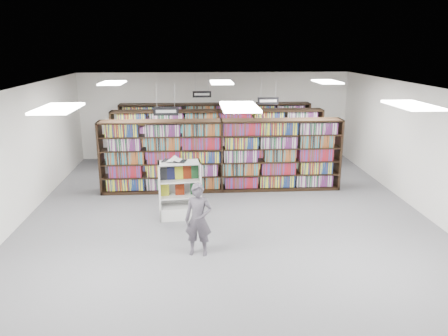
{
  "coord_description": "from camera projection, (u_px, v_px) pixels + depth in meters",
  "views": [
    {
      "loc": [
        -0.75,
        -10.32,
        4.17
      ],
      "look_at": [
        -0.03,
        0.5,
        1.1
      ],
      "focal_mm": 35.0,
      "sensor_mm": 36.0,
      "label": 1
    }
  ],
  "objects": [
    {
      "name": "troffer_back_left",
      "position": [
        112.0,
        83.0,
        11.96
      ],
      "size": [
        0.6,
        1.2,
        0.04
      ],
      "primitive_type": "cube",
      "color": "white",
      "rests_on": "ceiling"
    },
    {
      "name": "troffer_front_right",
      "position": [
        412.0,
        105.0,
        7.55
      ],
      "size": [
        0.6,
        1.2,
        0.04
      ],
      "primitive_type": "cube",
      "color": "white",
      "rests_on": "ceiling"
    },
    {
      "name": "aisle_sign_center",
      "position": [
        202.0,
        94.0,
        15.17
      ],
      "size": [
        0.65,
        0.02,
        0.8
      ],
      "color": "#B2B2B7",
      "rests_on": "ceiling"
    },
    {
      "name": "aisle_sign_left",
      "position": [
        166.0,
        111.0,
        11.27
      ],
      "size": [
        0.65,
        0.02,
        0.8
      ],
      "color": "#B2B2B7",
      "rests_on": "ceiling"
    },
    {
      "name": "wall_right",
      "position": [
        424.0,
        151.0,
        10.98
      ],
      "size": [
        0.1,
        12.0,
        3.2
      ],
      "primitive_type": "cube",
      "color": "white",
      "rests_on": "ground"
    },
    {
      "name": "bookshelf_row_far",
      "position": [
        215.0,
        131.0,
        16.28
      ],
      "size": [
        7.0,
        0.6,
        2.1
      ],
      "color": "black",
      "rests_on": "floor"
    },
    {
      "name": "open_book",
      "position": [
        174.0,
        160.0,
        10.6
      ],
      "size": [
        0.64,
        0.47,
        0.13
      ],
      "rotation": [
        0.0,
        0.0,
        -0.25
      ],
      "color": "black",
      "rests_on": "endcap_display"
    },
    {
      "name": "wall_back",
      "position": [
        215.0,
        116.0,
        16.42
      ],
      "size": [
        10.0,
        0.1,
        3.2
      ],
      "primitive_type": "cube",
      "color": "white",
      "rests_on": "ground"
    },
    {
      "name": "bookshelf_row_near",
      "position": [
        222.0,
        156.0,
        12.73
      ],
      "size": [
        7.0,
        0.6,
        2.1
      ],
      "color": "black",
      "rests_on": "floor"
    },
    {
      "name": "endcap_display",
      "position": [
        180.0,
        199.0,
        10.84
      ],
      "size": [
        1.07,
        0.61,
        1.44
      ],
      "rotation": [
        0.0,
        0.0,
        0.1
      ],
      "color": "silver",
      "rests_on": "floor"
    },
    {
      "name": "troffer_back_center",
      "position": [
        221.0,
        82.0,
        12.15
      ],
      "size": [
        0.6,
        1.2,
        0.04
      ],
      "primitive_type": "cube",
      "color": "white",
      "rests_on": "ceiling"
    },
    {
      "name": "wall_left",
      "position": [
        16.0,
        157.0,
        10.34
      ],
      "size": [
        0.1,
        12.0,
        3.2
      ],
      "primitive_type": "cube",
      "color": "white",
      "rests_on": "ground"
    },
    {
      "name": "troffer_back_right",
      "position": [
        327.0,
        82.0,
        12.35
      ],
      "size": [
        0.6,
        1.2,
        0.04
      ],
      "primitive_type": "cube",
      "color": "white",
      "rests_on": "ceiling"
    },
    {
      "name": "shopper",
      "position": [
        198.0,
        220.0,
        8.82
      ],
      "size": [
        0.61,
        0.46,
        1.52
      ],
      "primitive_type": "imported",
      "rotation": [
        0.0,
        0.0,
        -0.18
      ],
      "color": "#4C4751",
      "rests_on": "floor"
    },
    {
      "name": "ceiling",
      "position": [
        227.0,
        88.0,
        10.22
      ],
      "size": [
        10.0,
        12.0,
        0.1
      ],
      "primitive_type": "cube",
      "color": "silver",
      "rests_on": "wall_back"
    },
    {
      "name": "wall_front",
      "position": [
        265.0,
        282.0,
        4.9
      ],
      "size": [
        10.0,
        0.1,
        3.2
      ],
      "primitive_type": "cube",
      "color": "white",
      "rests_on": "ground"
    },
    {
      "name": "aisle_sign_right",
      "position": [
        268.0,
        100.0,
        13.38
      ],
      "size": [
        0.65,
        0.02,
        0.8
      ],
      "color": "#B2B2B7",
      "rests_on": "ceiling"
    },
    {
      "name": "floor",
      "position": [
        226.0,
        215.0,
        11.09
      ],
      "size": [
        12.0,
        12.0,
        0.0
      ],
      "primitive_type": "plane",
      "color": "#5B5B60",
      "rests_on": "ground"
    },
    {
      "name": "bookshelf_row_mid",
      "position": [
        218.0,
        141.0,
        14.65
      ],
      "size": [
        7.0,
        0.6,
        2.1
      ],
      "color": "black",
      "rests_on": "floor"
    },
    {
      "name": "troffer_front_center",
      "position": [
        239.0,
        107.0,
        7.35
      ],
      "size": [
        0.6,
        1.2,
        0.04
      ],
      "primitive_type": "cube",
      "color": "white",
      "rests_on": "ceiling"
    },
    {
      "name": "troffer_front_left",
      "position": [
        58.0,
        109.0,
        7.16
      ],
      "size": [
        0.6,
        1.2,
        0.04
      ],
      "primitive_type": "cube",
      "color": "white",
      "rests_on": "ceiling"
    }
  ]
}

